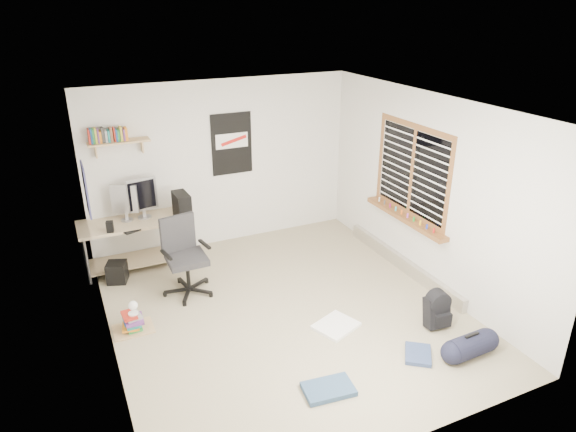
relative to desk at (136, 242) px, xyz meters
name	(u,v)px	position (x,y,z in m)	size (l,w,h in m)	color
floor	(286,312)	(1.41, -1.97, -0.37)	(4.00, 4.50, 0.01)	gray
ceiling	(285,106)	(1.41, -1.97, 2.14)	(4.00, 4.50, 0.01)	white
back_wall	(223,164)	(1.41, 0.28, 0.89)	(4.00, 0.01, 2.50)	silver
left_wall	(99,252)	(-0.59, -1.97, 0.89)	(0.01, 4.50, 2.50)	silver
right_wall	(428,192)	(3.42, -1.97, 0.89)	(0.01, 4.50, 2.50)	silver
desk	(136,242)	(0.00, 0.00, 0.00)	(1.48, 0.65, 0.68)	tan
monitor_left	(126,209)	(-0.08, 0.03, 0.51)	(0.36, 0.09, 0.39)	#A3A2A7
monitor_right	(143,204)	(0.16, 0.03, 0.54)	(0.41, 0.10, 0.46)	#ABAAAF
pc_tower	(182,207)	(0.64, -0.22, 0.51)	(0.18, 0.38, 0.40)	black
keyboard	(138,228)	(0.01, -0.26, 0.32)	(0.40, 0.14, 0.02)	black
speaker_left	(110,228)	(-0.34, -0.26, 0.40)	(0.09, 0.09, 0.17)	black
speaker_right	(180,209)	(0.64, -0.05, 0.41)	(0.10, 0.10, 0.19)	black
office_chair	(187,259)	(0.47, -1.03, 0.13)	(0.67, 0.67, 1.02)	#272729
wall_shelf	(119,142)	(-0.04, 0.17, 1.42)	(0.80, 0.22, 0.24)	tan
poster_back_wall	(232,144)	(1.56, 0.26, 1.19)	(0.62, 0.03, 0.92)	black
poster_left_wall	(86,190)	(-0.57, -0.77, 1.14)	(0.02, 0.42, 0.60)	navy
window	(411,171)	(3.36, -1.67, 1.08)	(0.10, 1.50, 1.26)	brown
baseboard_heater	(402,263)	(3.37, -1.67, -0.28)	(0.08, 2.50, 0.18)	#B7B2A8
backpack	(437,312)	(2.87, -2.98, -0.16)	(0.27, 0.22, 0.36)	black
duffel_bag	(470,345)	(2.85, -3.56, -0.22)	(0.25, 0.25, 0.50)	black
tshirt	(336,326)	(1.81, -2.51, -0.34)	(0.47, 0.40, 0.04)	white
jeans_a	(328,389)	(1.22, -3.40, -0.33)	(0.49, 0.31, 0.05)	navy
jeans_b	(418,354)	(2.35, -3.34, -0.34)	(0.36, 0.27, 0.04)	navy
book_stack	(132,318)	(-0.34, -1.56, -0.21)	(0.45, 0.37, 0.31)	olive
desk_lamp	(132,302)	(-0.32, -1.58, 0.02)	(0.11, 0.19, 0.19)	silver
subwoofer	(117,272)	(-0.34, -0.35, -0.22)	(0.25, 0.25, 0.28)	black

